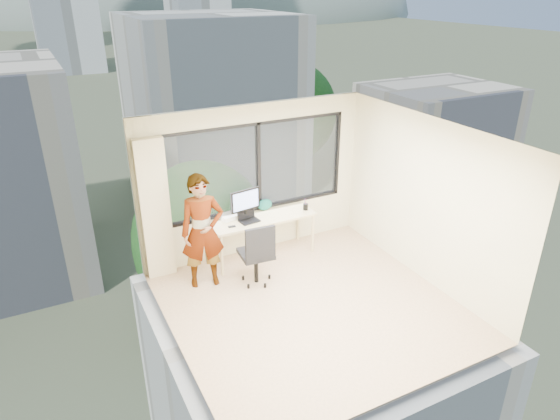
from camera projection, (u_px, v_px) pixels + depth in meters
floor at (311, 306)px, 7.32m from camera, size 4.00×4.00×0.01m
ceiling at (316, 135)px, 6.24m from camera, size 4.00×4.00×0.01m
wall_front at (411, 304)px, 5.16m from camera, size 4.00×0.01×2.60m
wall_left at (170, 261)px, 5.95m from camera, size 0.01×4.00×2.60m
wall_right at (425, 200)px, 7.61m from camera, size 0.01×4.00×2.60m
window_wall at (256, 167)px, 8.32m from camera, size 3.30×0.16×1.55m
curtain at (155, 210)px, 7.65m from camera, size 0.45×0.14×2.30m
desk at (262, 237)px, 8.51m from camera, size 1.80×0.60×0.75m
chair at (256, 252)px, 7.69m from camera, size 0.60×0.60×1.09m
person at (203, 232)px, 7.51m from camera, size 0.73×0.55×1.82m
monitor at (245, 204)px, 8.17m from camera, size 0.55×0.20×0.54m
game_console at (229, 216)px, 8.29m from camera, size 0.33×0.30×0.07m
laptop at (249, 216)px, 8.16m from camera, size 0.36×0.37×0.21m
cellphone at (232, 227)px, 8.01m from camera, size 0.13×0.07×0.01m
pen_cup at (306, 207)px, 8.60m from camera, size 0.11×0.11×0.11m
handbag at (265, 205)px, 8.57m from camera, size 0.28×0.18×0.20m
exterior_ground at (36, 74)px, 110.16m from camera, size 400.00×400.00×0.04m
near_bldg_b at (212, 107)px, 45.52m from camera, size 14.00×13.00×16.00m
near_bldg_c at (434, 140)px, 46.17m from camera, size 12.00×10.00×10.00m
far_tower_b at (62, 0)px, 107.22m from camera, size 13.00×13.00×30.00m
far_tower_c at (197, 4)px, 139.58m from camera, size 15.00×15.00×26.00m
hill_b at (190, 15)px, 313.34m from camera, size 300.00×220.00×96.00m
tree_b at (204, 257)px, 27.50m from camera, size 7.60×7.60×9.00m
tree_c at (296, 121)px, 52.55m from camera, size 8.40×8.40×10.00m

